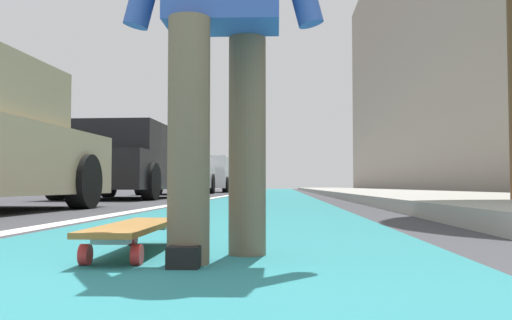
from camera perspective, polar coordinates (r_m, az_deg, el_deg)
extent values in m
plane|color=#38383D|center=(10.95, 0.98, -4.02)|extent=(80.00, 80.00, 0.00)
cube|color=#237075|center=(24.95, 2.04, -3.25)|extent=(56.00, 2.02, 0.00)
cube|color=silver|center=(21.00, -1.29, -3.36)|extent=(52.00, 0.16, 0.01)
cube|color=#9E9B93|center=(19.13, 10.97, -3.19)|extent=(52.00, 3.20, 0.13)
cube|color=gray|center=(24.54, 17.03, 12.63)|extent=(40.00, 1.20, 13.36)
cylinder|color=red|center=(2.50, -12.45, -7.73)|extent=(0.07, 0.03, 0.07)
cylinder|color=red|center=(2.46, -8.58, -7.84)|extent=(0.07, 0.03, 0.07)
cylinder|color=red|center=(1.93, -17.00, -9.20)|extent=(0.07, 0.03, 0.07)
cylinder|color=red|center=(1.88, -12.03, -9.43)|extent=(0.07, 0.03, 0.07)
cube|color=silver|center=(2.48, -10.52, -6.69)|extent=(0.06, 0.12, 0.02)
cube|color=silver|center=(1.90, -14.53, -7.90)|extent=(0.06, 0.12, 0.02)
cube|color=olive|center=(2.18, -12.25, -6.63)|extent=(0.84, 0.21, 0.02)
cylinder|color=brown|center=(1.86, -6.86, 2.02)|extent=(0.14, 0.14, 0.82)
cylinder|color=brown|center=(2.10, -0.90, 1.47)|extent=(0.14, 0.14, 0.82)
cube|color=black|center=(1.87, -6.93, -9.50)|extent=(0.26, 0.10, 0.07)
cube|color=#4C606B|center=(6.79, -24.43, 5.28)|extent=(0.11, 1.51, 0.51)
cylinder|color=black|center=(6.63, -17.19, -2.11)|extent=(0.63, 0.25, 0.62)
cube|color=black|center=(11.79, -13.02, -1.20)|extent=(4.47, 1.98, 0.70)
cube|color=black|center=(11.68, -13.21, 2.01)|extent=(2.48, 1.77, 0.60)
cube|color=#4C606B|center=(12.83, -11.54, 1.58)|extent=(0.09, 1.62, 0.51)
cylinder|color=black|center=(13.36, -14.82, -2.24)|extent=(0.68, 0.24, 0.67)
cylinder|color=black|center=(12.88, -7.46, -2.30)|extent=(0.68, 0.24, 0.67)
cylinder|color=black|center=(10.82, -19.66, -2.10)|extent=(0.68, 0.24, 0.67)
cylinder|color=black|center=(10.22, -10.69, -2.18)|extent=(0.68, 0.24, 0.67)
cube|color=silver|center=(17.64, -7.92, -1.72)|extent=(4.27, 1.98, 0.70)
cube|color=silver|center=(17.51, -7.99, 0.41)|extent=(2.37, 1.78, 0.60)
cube|color=#4C606B|center=(18.66, -7.41, 0.22)|extent=(0.08, 1.65, 0.51)
cylinder|color=black|center=(19.09, -9.93, -2.41)|extent=(0.67, 0.24, 0.66)
cylinder|color=black|center=(18.82, -4.60, -2.44)|extent=(0.67, 0.24, 0.66)
cylinder|color=black|center=(16.52, -11.71, -2.36)|extent=(0.67, 0.24, 0.66)
cylinder|color=black|center=(16.21, -5.57, -2.40)|extent=(0.67, 0.24, 0.66)
cube|color=silver|center=(23.45, -5.00, -2.01)|extent=(4.21, 1.93, 0.70)
cube|color=silver|center=(23.32, -5.03, -0.41)|extent=(2.34, 1.73, 0.60)
cube|color=#4C606B|center=(24.46, -4.74, -0.52)|extent=(0.09, 1.60, 0.51)
cylinder|color=black|center=(24.84, -6.65, -2.52)|extent=(0.63, 0.24, 0.62)
cylinder|color=black|center=(24.66, -2.68, -2.54)|extent=(0.63, 0.24, 0.62)
cylinder|color=black|center=(22.29, -7.56, -2.51)|extent=(0.63, 0.24, 0.62)
cylinder|color=black|center=(22.09, -3.14, -2.52)|extent=(0.63, 0.24, 0.62)
cylinder|color=#2D2D2D|center=(21.79, -2.20, 1.21)|extent=(0.12, 0.12, 3.46)
cube|color=black|center=(22.03, -2.19, 6.75)|extent=(0.24, 0.28, 0.80)
sphere|color=#360606|center=(22.21, -2.16, 7.36)|extent=(0.16, 0.16, 0.16)
sphere|color=#392907|center=(22.16, -2.16, 6.69)|extent=(0.16, 0.16, 0.16)
sphere|color=green|center=(22.12, -2.16, 6.03)|extent=(0.16, 0.16, 0.16)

